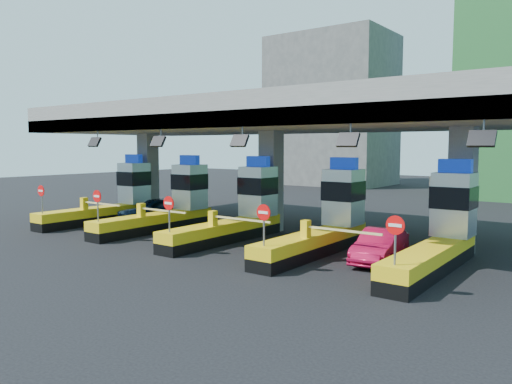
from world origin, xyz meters
The scene contains 10 objects.
ground centered at (0.00, 0.00, 0.00)m, with size 120.00×120.00×0.00m, color black.
toll_canopy centered at (0.00, 2.87, 6.13)m, with size 28.00×12.09×7.00m.
toll_lane_far_left centered at (-10.00, 0.28, 1.40)m, with size 4.43×8.00×4.16m.
toll_lane_left centered at (-5.00, 0.28, 1.40)m, with size 4.43×8.00×4.16m.
toll_lane_center centered at (0.00, 0.28, 1.40)m, with size 4.43×8.00×4.16m.
toll_lane_right centered at (5.00, 0.28, 1.40)m, with size 4.43×8.00×4.16m.
toll_lane_far_right centered at (10.00, 0.28, 1.40)m, with size 4.43×8.00×4.16m.
bg_building_concrete centered at (-14.00, 36.00, 9.00)m, with size 14.00×10.00×18.00m, color #4C4C49.
van centered at (-7.10, 1.05, 0.80)m, with size 1.90×4.72×1.61m, color black.
red_car centered at (7.80, -0.46, 0.66)m, with size 1.41×4.03×1.33m, color #B10D36.
Camera 1 is at (15.62, -19.35, 4.67)m, focal length 35.00 mm.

